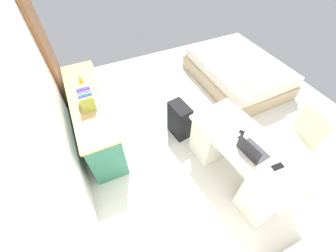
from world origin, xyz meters
TOP-DOWN VIEW (x-y plane):
  - ground_plane at (0.00, 0.00)m, footprint 5.03×5.03m
  - wall_back at (0.00, 2.01)m, footprint 4.01×0.10m
  - door_wooden at (1.45, 1.93)m, footprint 0.88×0.05m
  - desk at (-0.92, 0.08)m, footprint 1.51×0.82m
  - office_chair at (-1.01, -0.69)m, footprint 0.54×0.54m
  - credenza at (0.58, 1.63)m, footprint 1.80×0.48m
  - bed at (0.80, -1.20)m, footprint 1.93×1.44m
  - suitcase_black at (0.07, 0.45)m, footprint 0.39×0.27m
  - laptop at (-1.04, 0.14)m, footprint 0.33×0.26m
  - computer_mouse at (-0.77, 0.13)m, footprint 0.07×0.11m
  - cell_phone_near_laptop at (-1.30, -0.01)m, footprint 0.07×0.14m
  - cell_phone_by_mouse at (-0.78, 0.07)m, footprint 0.13×0.15m
  - book_row at (0.42, 1.63)m, footprint 0.28×0.17m
  - figurine_small at (0.97, 1.63)m, footprint 0.08×0.08m

SIDE VIEW (x-z plane):
  - ground_plane at x=0.00m, z-range 0.00..0.00m
  - bed at x=0.80m, z-range -0.05..0.53m
  - suitcase_black at x=0.07m, z-range 0.00..0.60m
  - desk at x=-0.92m, z-range 0.02..0.74m
  - credenza at x=0.58m, z-range 0.00..0.80m
  - office_chair at x=-1.01m, z-range -0.05..0.89m
  - cell_phone_near_laptop at x=-1.30m, z-range 0.72..0.73m
  - cell_phone_by_mouse at x=-0.78m, z-range 0.72..0.73m
  - computer_mouse at x=-0.77m, z-range 0.72..0.75m
  - laptop at x=-1.04m, z-range 0.67..0.87m
  - figurine_small at x=0.97m, z-range 0.79..0.90m
  - book_row at x=0.42m, z-range 0.79..1.00m
  - door_wooden at x=1.45m, z-range 0.00..2.04m
  - wall_back at x=0.00m, z-range 0.00..2.83m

